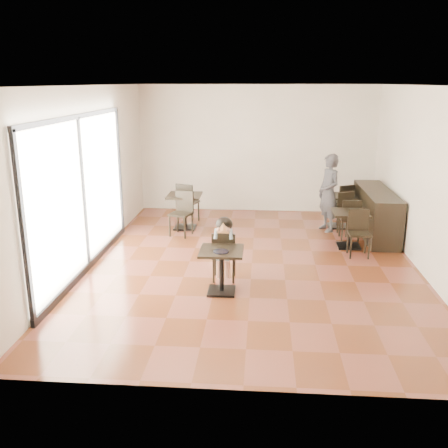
# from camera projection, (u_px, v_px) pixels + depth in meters

# --- Properties ---
(floor) EXTENTS (6.00, 8.00, 0.01)m
(floor) POSITION_uv_depth(u_px,v_px,m) (252.00, 263.00, 9.30)
(floor) COLOR brown
(floor) RESTS_ON ground
(ceiling) EXTENTS (6.00, 8.00, 0.01)m
(ceiling) POSITION_uv_depth(u_px,v_px,m) (255.00, 85.00, 8.42)
(ceiling) COLOR white
(ceiling) RESTS_ON floor
(wall_back) EXTENTS (6.00, 0.01, 3.20)m
(wall_back) POSITION_uv_depth(u_px,v_px,m) (257.00, 149.00, 12.70)
(wall_back) COLOR silver
(wall_back) RESTS_ON floor
(wall_front) EXTENTS (6.00, 0.01, 3.20)m
(wall_front) POSITION_uv_depth(u_px,v_px,m) (245.00, 253.00, 5.03)
(wall_front) COLOR silver
(wall_front) RESTS_ON floor
(wall_left) EXTENTS (0.01, 8.00, 3.20)m
(wall_left) POSITION_uv_depth(u_px,v_px,m) (89.00, 176.00, 9.09)
(wall_left) COLOR silver
(wall_left) RESTS_ON floor
(wall_right) EXTENTS (0.01, 8.00, 3.20)m
(wall_right) POSITION_uv_depth(u_px,v_px,m) (426.00, 181.00, 8.64)
(wall_right) COLOR silver
(wall_right) RESTS_ON floor
(storefront_window) EXTENTS (0.04, 4.50, 2.60)m
(storefront_window) POSITION_uv_depth(u_px,v_px,m) (82.00, 193.00, 8.66)
(storefront_window) COLOR white
(storefront_window) RESTS_ON floor
(child_table) EXTENTS (0.68, 0.68, 0.72)m
(child_table) POSITION_uv_depth(u_px,v_px,m) (222.00, 271.00, 7.92)
(child_table) COLOR black
(child_table) RESTS_ON floor
(child_chair) EXTENTS (0.39, 0.39, 0.87)m
(child_chair) POSITION_uv_depth(u_px,v_px,m) (224.00, 255.00, 8.43)
(child_chair) COLOR black
(child_chair) RESTS_ON floor
(child) EXTENTS (0.39, 0.55, 1.09)m
(child) POSITION_uv_depth(u_px,v_px,m) (224.00, 249.00, 8.40)
(child) COLOR gray
(child) RESTS_ON child_chair
(plate) EXTENTS (0.24, 0.24, 0.01)m
(plate) POSITION_uv_depth(u_px,v_px,m) (221.00, 251.00, 7.72)
(plate) COLOR black
(plate) RESTS_ON child_table
(pizza_slice) EXTENTS (0.25, 0.19, 0.06)m
(pizza_slice) POSITION_uv_depth(u_px,v_px,m) (223.00, 230.00, 8.10)
(pizza_slice) COLOR #EDD974
(pizza_slice) RESTS_ON child
(adult_patron) EXTENTS (0.64, 0.75, 1.74)m
(adult_patron) POSITION_uv_depth(u_px,v_px,m) (329.00, 193.00, 11.11)
(adult_patron) COLOR #3D3C41
(adult_patron) RESTS_ON floor
(cafe_table_mid) EXTENTS (0.71, 0.71, 0.74)m
(cafe_table_mid) POSITION_uv_depth(u_px,v_px,m) (349.00, 229.00, 10.12)
(cafe_table_mid) COLOR black
(cafe_table_mid) RESTS_ON floor
(cafe_table_left) EXTENTS (0.95, 0.95, 0.79)m
(cafe_table_left) POSITION_uv_depth(u_px,v_px,m) (185.00, 212.00, 11.41)
(cafe_table_left) COLOR black
(cafe_table_left) RESTS_ON floor
(cafe_table_back) EXTENTS (0.95, 0.95, 0.76)m
(cafe_table_back) POSITION_uv_depth(u_px,v_px,m) (339.00, 211.00, 11.51)
(cafe_table_back) COLOR black
(cafe_table_back) RESTS_ON floor
(chair_mid_a) EXTENTS (0.40, 0.40, 0.89)m
(chair_mid_a) POSITION_uv_depth(u_px,v_px,m) (350.00, 219.00, 10.62)
(chair_mid_a) COLOR black
(chair_mid_a) RESTS_ON floor
(chair_mid_b) EXTENTS (0.40, 0.40, 0.89)m
(chair_mid_b) POSITION_uv_depth(u_px,v_px,m) (359.00, 234.00, 9.56)
(chair_mid_b) COLOR black
(chair_mid_b) RESTS_ON floor
(chair_left_a) EXTENTS (0.54, 0.54, 0.96)m
(chair_left_a) POSITION_uv_depth(u_px,v_px,m) (188.00, 202.00, 11.91)
(chair_left_a) COLOR black
(chair_left_a) RESTS_ON floor
(chair_left_b) EXTENTS (0.54, 0.54, 0.96)m
(chair_left_b) POSITION_uv_depth(u_px,v_px,m) (181.00, 214.00, 10.86)
(chair_left_b) COLOR black
(chair_left_b) RESTS_ON floor
(chair_back_a) EXTENTS (0.54, 0.54, 0.91)m
(chair_back_a) POSITION_uv_depth(u_px,v_px,m) (342.00, 202.00, 12.01)
(chair_back_a) COLOR black
(chair_back_a) RESTS_ON floor
(chair_back_b) EXTENTS (0.54, 0.54, 0.91)m
(chair_back_b) POSITION_uv_depth(u_px,v_px,m) (350.00, 214.00, 10.95)
(chair_back_b) COLOR black
(chair_back_b) RESTS_ON floor
(service_counter) EXTENTS (0.60, 2.40, 1.00)m
(service_counter) POSITION_uv_depth(u_px,v_px,m) (376.00, 213.00, 10.89)
(service_counter) COLOR black
(service_counter) RESTS_ON floor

